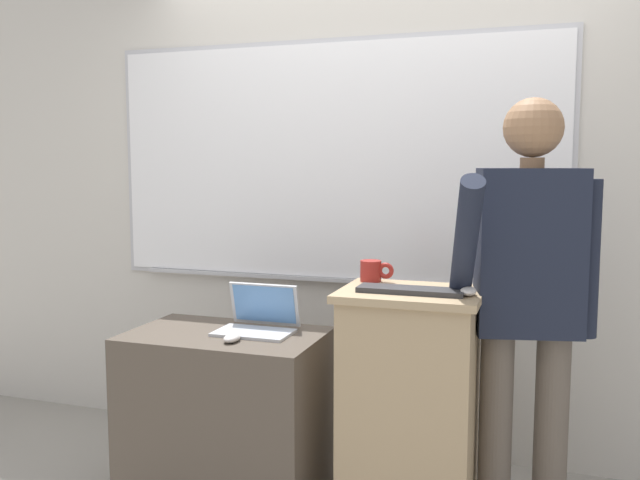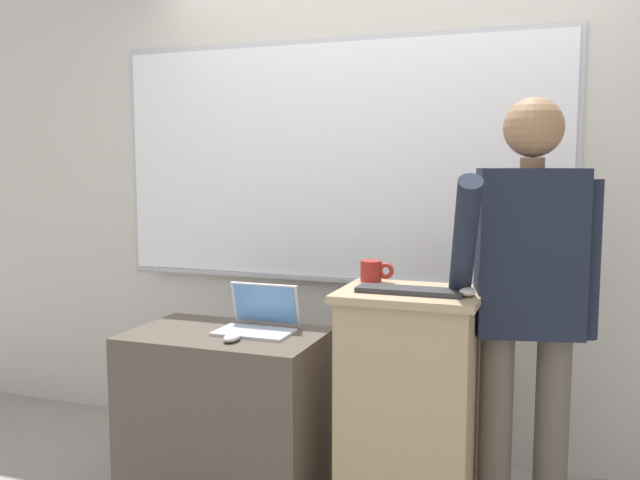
# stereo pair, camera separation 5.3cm
# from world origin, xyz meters

# --- Properties ---
(back_wall) EXTENTS (6.40, 0.17, 2.72)m
(back_wall) POSITION_xyz_m (-0.02, 1.31, 1.37)
(back_wall) COLOR beige
(back_wall) RESTS_ON ground_plane
(lectern_podium) EXTENTS (0.55, 0.44, 1.01)m
(lectern_podium) POSITION_xyz_m (0.31, 0.44, 0.51)
(lectern_podium) COLOR tan
(lectern_podium) RESTS_ON ground_plane
(side_desk) EXTENTS (0.84, 0.53, 0.78)m
(side_desk) POSITION_xyz_m (-0.50, 0.44, 0.39)
(side_desk) COLOR #4C4238
(side_desk) RESTS_ON ground_plane
(person_presenter) EXTENTS (0.56, 0.61, 1.75)m
(person_presenter) POSITION_xyz_m (0.74, 0.55, 1.02)
(person_presenter) COLOR brown
(person_presenter) RESTS_ON ground_plane
(laptop) EXTENTS (0.33, 0.25, 0.20)m
(laptop) POSITION_xyz_m (-0.38, 0.52, 0.84)
(laptop) COLOR #B7BABF
(laptop) RESTS_ON side_desk
(wireless_keyboard) EXTENTS (0.41, 0.12, 0.02)m
(wireless_keyboard) POSITION_xyz_m (0.32, 0.38, 1.02)
(wireless_keyboard) COLOR #2D2D30
(wireless_keyboard) RESTS_ON lectern_podium
(computer_mouse_by_laptop) EXTENTS (0.06, 0.10, 0.03)m
(computer_mouse_by_laptop) POSITION_xyz_m (-0.41, 0.31, 0.80)
(computer_mouse_by_laptop) COLOR silver
(computer_mouse_by_laptop) RESTS_ON side_desk
(computer_mouse_by_keyboard) EXTENTS (0.06, 0.10, 0.03)m
(computer_mouse_by_keyboard) POSITION_xyz_m (0.53, 0.40, 1.03)
(computer_mouse_by_keyboard) COLOR silver
(computer_mouse_by_keyboard) RESTS_ON lectern_podium
(coffee_mug) EXTENTS (0.14, 0.09, 0.09)m
(coffee_mug) POSITION_xyz_m (0.11, 0.58, 1.06)
(coffee_mug) COLOR maroon
(coffee_mug) RESTS_ON lectern_podium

